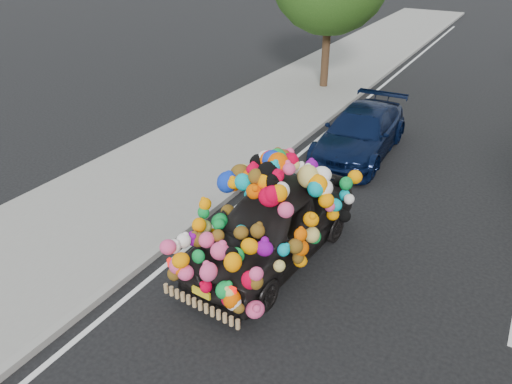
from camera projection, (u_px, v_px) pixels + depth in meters
ground at (312, 244)px, 9.56m from camera, size 100.00×100.00×0.00m
sidewalk at (140, 189)px, 11.41m from camera, size 4.00×60.00×0.12m
kerb at (211, 210)px, 10.55m from camera, size 0.15×60.00×0.13m
plush_art_car at (273, 208)px, 8.75m from camera, size 2.30×4.31×2.00m
navy_sedan at (360, 133)px, 13.00m from camera, size 1.82×4.19×1.20m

